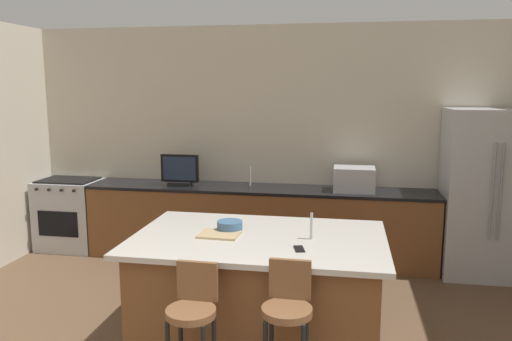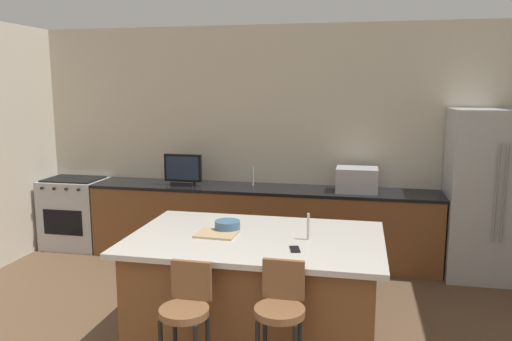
{
  "view_description": "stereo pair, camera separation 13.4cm",
  "coord_description": "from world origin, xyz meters",
  "px_view_note": "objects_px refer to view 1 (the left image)",
  "views": [
    {
      "loc": [
        0.97,
        -1.39,
        2.16
      ],
      "look_at": [
        0.1,
        3.42,
        1.33
      ],
      "focal_mm": 35.16,
      "sensor_mm": 36.0,
      "label": 1
    },
    {
      "loc": [
        1.1,
        -1.37,
        2.16
      ],
      "look_at": [
        0.1,
        3.42,
        1.33
      ],
      "focal_mm": 35.16,
      "sensor_mm": 36.0,
      "label": 2
    }
  ],
  "objects_px": {
    "bar_stool_left": "(193,321)",
    "bar_stool_right": "(287,321)",
    "refrigerator": "(486,194)",
    "range_oven": "(70,214)",
    "kitchen_island": "(259,288)",
    "cutting_board": "(219,234)",
    "fruit_bowl": "(230,226)",
    "microwave": "(354,179)",
    "tv_monitor": "(180,171)",
    "cell_phone": "(299,249)"
  },
  "relations": [
    {
      "from": "bar_stool_right",
      "to": "fruit_bowl",
      "type": "height_order",
      "value": "fruit_bowl"
    },
    {
      "from": "range_oven",
      "to": "cutting_board",
      "type": "relative_size",
      "value": 2.84
    },
    {
      "from": "kitchen_island",
      "to": "range_oven",
      "type": "bearing_deg",
      "value": 145.32
    },
    {
      "from": "tv_monitor",
      "to": "cutting_board",
      "type": "bearing_deg",
      "value": -63.03
    },
    {
      "from": "fruit_bowl",
      "to": "cutting_board",
      "type": "height_order",
      "value": "fruit_bowl"
    },
    {
      "from": "microwave",
      "to": "bar_stool_left",
      "type": "bearing_deg",
      "value": -110.87
    },
    {
      "from": "refrigerator",
      "to": "bar_stool_right",
      "type": "relative_size",
      "value": 1.93
    },
    {
      "from": "tv_monitor",
      "to": "cell_phone",
      "type": "height_order",
      "value": "tv_monitor"
    },
    {
      "from": "bar_stool_left",
      "to": "refrigerator",
      "type": "bearing_deg",
      "value": 49.17
    },
    {
      "from": "kitchen_island",
      "to": "range_oven",
      "type": "distance_m",
      "value": 3.53
    },
    {
      "from": "refrigerator",
      "to": "fruit_bowl",
      "type": "bearing_deg",
      "value": -143.96
    },
    {
      "from": "range_oven",
      "to": "cell_phone",
      "type": "distance_m",
      "value": 4.01
    },
    {
      "from": "refrigerator",
      "to": "cell_phone",
      "type": "height_order",
      "value": "refrigerator"
    },
    {
      "from": "refrigerator",
      "to": "tv_monitor",
      "type": "relative_size",
      "value": 3.98
    },
    {
      "from": "bar_stool_left",
      "to": "bar_stool_right",
      "type": "height_order",
      "value": "bar_stool_right"
    },
    {
      "from": "kitchen_island",
      "to": "bar_stool_left",
      "type": "xyz_separation_m",
      "value": [
        -0.3,
        -0.88,
        0.1
      ]
    },
    {
      "from": "bar_stool_right",
      "to": "bar_stool_left",
      "type": "bearing_deg",
      "value": -172.89
    },
    {
      "from": "microwave",
      "to": "cell_phone",
      "type": "distance_m",
      "value": 2.33
    },
    {
      "from": "fruit_bowl",
      "to": "cell_phone",
      "type": "height_order",
      "value": "fruit_bowl"
    },
    {
      "from": "kitchen_island",
      "to": "microwave",
      "type": "bearing_deg",
      "value": 68.36
    },
    {
      "from": "bar_stool_left",
      "to": "fruit_bowl",
      "type": "relative_size",
      "value": 4.4
    },
    {
      "from": "bar_stool_left",
      "to": "fruit_bowl",
      "type": "height_order",
      "value": "fruit_bowl"
    },
    {
      "from": "range_oven",
      "to": "tv_monitor",
      "type": "xyz_separation_m",
      "value": [
        1.56,
        -0.05,
        0.63
      ]
    },
    {
      "from": "bar_stool_right",
      "to": "cutting_board",
      "type": "xyz_separation_m",
      "value": [
        -0.66,
        0.77,
        0.34
      ]
    },
    {
      "from": "range_oven",
      "to": "bar_stool_left",
      "type": "height_order",
      "value": "bar_stool_left"
    },
    {
      "from": "bar_stool_right",
      "to": "cell_phone",
      "type": "height_order",
      "value": "bar_stool_right"
    },
    {
      "from": "fruit_bowl",
      "to": "microwave",
      "type": "bearing_deg",
      "value": 60.53
    },
    {
      "from": "tv_monitor",
      "to": "fruit_bowl",
      "type": "distance_m",
      "value": 2.13
    },
    {
      "from": "cell_phone",
      "to": "bar_stool_left",
      "type": "bearing_deg",
      "value": -151.71
    },
    {
      "from": "bar_stool_left",
      "to": "bar_stool_right",
      "type": "relative_size",
      "value": 0.97
    },
    {
      "from": "range_oven",
      "to": "kitchen_island",
      "type": "bearing_deg",
      "value": -34.68
    },
    {
      "from": "kitchen_island",
      "to": "cutting_board",
      "type": "xyz_separation_m",
      "value": [
        -0.33,
        -0.04,
        0.46
      ]
    },
    {
      "from": "tv_monitor",
      "to": "bar_stool_right",
      "type": "height_order",
      "value": "tv_monitor"
    },
    {
      "from": "refrigerator",
      "to": "cell_phone",
      "type": "bearing_deg",
      "value": -130.4
    },
    {
      "from": "tv_monitor",
      "to": "bar_stool_right",
      "type": "xyz_separation_m",
      "value": [
        1.68,
        -2.76,
        -0.51
      ]
    },
    {
      "from": "tv_monitor",
      "to": "cell_phone",
      "type": "distance_m",
      "value": 2.82
    },
    {
      "from": "bar_stool_left",
      "to": "fruit_bowl",
      "type": "xyz_separation_m",
      "value": [
        0.03,
        0.99,
        0.4
      ]
    },
    {
      "from": "microwave",
      "to": "cell_phone",
      "type": "relative_size",
      "value": 3.2
    },
    {
      "from": "refrigerator",
      "to": "bar_stool_left",
      "type": "bearing_deg",
      "value": -132.15
    },
    {
      "from": "bar_stool_right",
      "to": "fruit_bowl",
      "type": "xyz_separation_m",
      "value": [
        -0.61,
        0.92,
        0.37
      ]
    },
    {
      "from": "refrigerator",
      "to": "range_oven",
      "type": "bearing_deg",
      "value": 179.51
    },
    {
      "from": "kitchen_island",
      "to": "refrigerator",
      "type": "bearing_deg",
      "value": 40.9
    },
    {
      "from": "bar_stool_left",
      "to": "cell_phone",
      "type": "distance_m",
      "value": 0.96
    },
    {
      "from": "refrigerator",
      "to": "bar_stool_right",
      "type": "xyz_separation_m",
      "value": [
        -1.93,
        -2.77,
        -0.36
      ]
    },
    {
      "from": "bar_stool_left",
      "to": "cutting_board",
      "type": "bearing_deg",
      "value": 92.98
    },
    {
      "from": "range_oven",
      "to": "fruit_bowl",
      "type": "distance_m",
      "value": 3.28
    },
    {
      "from": "refrigerator",
      "to": "cutting_board",
      "type": "height_order",
      "value": "refrigerator"
    },
    {
      "from": "cutting_board",
      "to": "tv_monitor",
      "type": "bearing_deg",
      "value": 116.97
    },
    {
      "from": "refrigerator",
      "to": "bar_stool_left",
      "type": "xyz_separation_m",
      "value": [
        -2.57,
        -2.84,
        -0.38
      ]
    },
    {
      "from": "tv_monitor",
      "to": "fruit_bowl",
      "type": "height_order",
      "value": "tv_monitor"
    }
  ]
}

